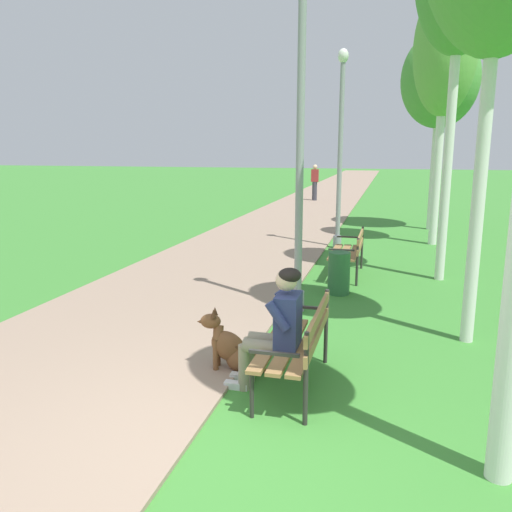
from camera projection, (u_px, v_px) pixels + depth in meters
The scene contains 12 objects.
ground_plane at pixel (213, 456), 4.05m from camera, with size 120.00×120.00×0.00m, color #3D8433.
paved_path at pixel (328, 194), 27.27m from camera, with size 3.59×60.00×0.04m, color gray.
park_bench_near at pixel (299, 339), 5.10m from camera, with size 0.55×1.50×0.85m.
park_bench_mid at pixel (350, 249), 9.66m from camera, with size 0.55×1.50×0.85m.
person_seated_on_near_bench at pixel (277, 324), 5.04m from camera, with size 0.74×0.49×1.25m.
dog_brown at pixel (233, 349), 5.53m from camera, with size 0.83×0.33×0.71m.
lamp_post_near at pixel (300, 142), 7.18m from camera, with size 0.24×0.24×4.75m.
lamp_post_mid at pixel (340, 149), 12.03m from camera, with size 0.24×0.24×4.56m.
birch_tree_fourth at pixel (446, 51), 12.08m from camera, with size 1.48×1.56×6.19m.
birch_tree_fifth at pixel (440, 80), 14.54m from camera, with size 2.16×2.27×5.62m.
litter_bin at pixel (339, 273), 8.50m from camera, with size 0.36×0.36×0.70m, color #2D6638.
pedestrian_distant at pixel (315, 183), 23.45m from camera, with size 0.32×0.22×1.65m.
Camera 1 is at (1.25, -3.44, 2.36)m, focal length 36.29 mm.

